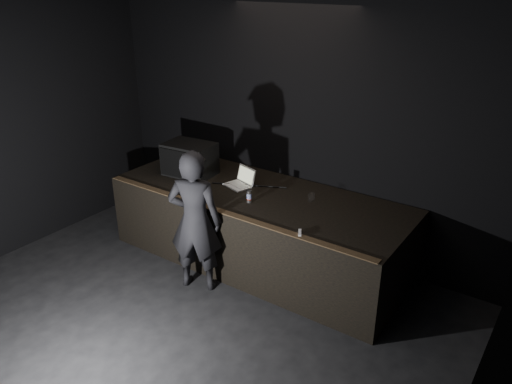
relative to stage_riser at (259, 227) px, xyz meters
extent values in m
plane|color=black|center=(0.00, -2.73, -0.50)|extent=(7.00, 7.00, 0.00)
cube|color=black|center=(0.00, 0.77, 1.25)|extent=(6.00, 0.10, 3.50)
cube|color=black|center=(3.00, -2.73, 1.25)|extent=(0.10, 7.00, 3.50)
cube|color=black|center=(0.00, 0.00, 0.00)|extent=(4.00, 1.50, 1.00)
cube|color=brown|center=(0.00, -0.71, 0.51)|extent=(3.92, 0.10, 0.01)
cube|color=black|center=(-1.18, 0.00, 0.73)|extent=(0.73, 0.55, 0.46)
cube|color=black|center=(-1.16, -0.25, 0.73)|extent=(0.65, 0.09, 0.40)
cylinder|color=black|center=(-0.25, 0.12, 0.51)|extent=(0.93, 0.46, 0.02)
cube|color=white|center=(-0.37, 0.02, 0.51)|extent=(0.40, 0.33, 0.02)
cube|color=silver|center=(-0.37, 0.02, 0.52)|extent=(0.32, 0.22, 0.00)
cube|color=white|center=(-0.32, 0.17, 0.63)|extent=(0.36, 0.17, 0.22)
cube|color=yellow|center=(-0.32, 0.16, 0.63)|extent=(0.31, 0.14, 0.18)
cylinder|color=silver|center=(0.06, -0.30, 0.58)|extent=(0.06, 0.06, 0.16)
cylinder|color=navy|center=(0.06, -0.30, 0.58)|extent=(0.07, 0.07, 0.07)
cylinder|color=#9A210E|center=(0.06, -0.30, 0.54)|extent=(0.07, 0.07, 0.01)
cylinder|color=white|center=(0.68, 0.18, 0.55)|extent=(0.08, 0.08, 0.11)
cube|color=silver|center=(1.00, -0.65, 0.51)|extent=(0.10, 0.14, 0.03)
imported|color=black|center=(-0.28, -0.95, 0.40)|extent=(0.77, 0.65, 1.81)
camera|label=1|loc=(3.39, -4.91, 3.15)|focal=35.00mm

